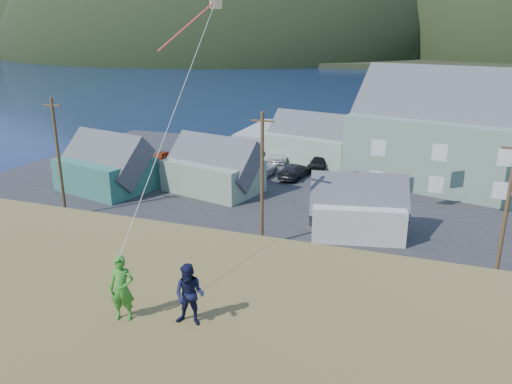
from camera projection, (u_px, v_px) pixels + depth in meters
The scene contains 15 objects.
ground at pixel (304, 263), 32.84m from camera, with size 900.00×900.00×0.00m, color #0A1638.
grass_strip at pixel (296, 276), 31.04m from camera, with size 110.00×8.00×0.10m, color #4C3D19.
waterfront_lot at pixel (349, 189), 48.01m from camera, with size 72.00×36.00×0.12m, color #28282B.
wharf at pixel (335, 135), 70.38m from camera, with size 26.00×14.00×0.90m, color gray.
far_shore at pixel (433, 51), 327.24m from camera, with size 900.00×320.00×2.00m, color black.
far_hills at pixel (500, 54), 270.13m from camera, with size 760.00×265.00×143.00m.
shed_teal at pixel (105, 165), 47.00m from camera, with size 9.66×7.73×6.74m.
shed_palegreen_near at pixel (213, 167), 46.54m from camera, with size 9.87×7.39×6.40m.
shed_white at pixel (358, 208), 36.76m from camera, with size 7.85×6.00×5.60m.
shed_palegreen_far at pixel (313, 139), 57.27m from camera, with size 11.31×7.99×6.90m.
utility_poles at pixel (247, 181), 34.19m from camera, with size 32.32×0.24×9.66m.
parked_cars at pixel (270, 162), 54.45m from camera, with size 24.66×13.13×1.57m.
kite_flyer_green at pixel (122, 288), 13.25m from camera, with size 0.67×0.44×1.83m, color #318223.
kite_flyer_navy at pixel (190, 295), 13.04m from camera, with size 0.84×0.65×1.72m, color #131634.
kite_rig at pixel (210, 8), 18.96m from camera, with size 1.18×4.75×11.18m.
Camera 1 is at (7.23, -29.04, 14.67)m, focal length 35.00 mm.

